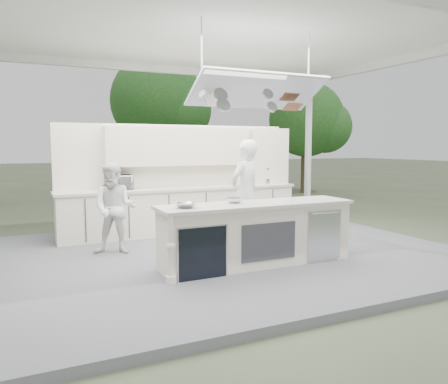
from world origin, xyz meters
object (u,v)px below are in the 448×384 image
back_counter (183,210)px  demo_island (256,234)px  head_chef (245,193)px  sous_chef (115,208)px

back_counter → demo_island: bearing=-86.4°
demo_island → back_counter: (-0.18, 2.81, 0.00)m
demo_island → head_chef: size_ratio=1.62×
head_chef → demo_island: bearing=47.2°
sous_chef → back_counter: bearing=59.5°
back_counter → sous_chef: sous_chef is taller
demo_island → head_chef: bearing=69.5°
demo_island → sous_chef: bearing=138.4°
demo_island → sous_chef: size_ratio=2.01×
back_counter → sous_chef: bearing=-143.6°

